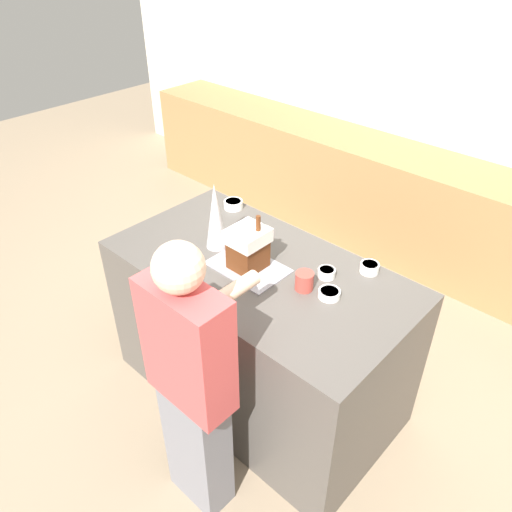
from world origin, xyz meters
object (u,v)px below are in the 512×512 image
object	(u,v)px
decorative_tree	(215,216)
candy_bowl_front_corner	(329,293)
gingerbread_house	(248,247)
candy_bowl_beside_tree	(327,272)
candy_bowl_behind_tray	(370,267)
candy_bowl_near_tray_left	(233,204)
mug	(304,281)
baking_tray	(248,267)
person	(192,387)

from	to	relation	value
decorative_tree	candy_bowl_front_corner	distance (m)	0.75
gingerbread_house	decorative_tree	bearing A→B (deg)	173.75
candy_bowl_beside_tree	candy_bowl_behind_tray	xyz separation A→B (m)	(0.14, 0.18, 0.00)
decorative_tree	candy_bowl_near_tray_left	bearing A→B (deg)	122.89
decorative_tree	mug	world-z (taller)	decorative_tree
baking_tray	candy_bowl_near_tray_left	distance (m)	0.64
candy_bowl_near_tray_left	baking_tray	bearing A→B (deg)	-38.14
gingerbread_house	candy_bowl_near_tray_left	xyz separation A→B (m)	(-0.51, 0.40, -0.10)
candy_bowl_near_tray_left	candy_bowl_front_corner	distance (m)	1.01
candy_bowl_near_tray_left	mug	xyz separation A→B (m)	(0.83, -0.34, 0.02)
baking_tray	person	distance (m)	0.72
baking_tray	candy_bowl_behind_tray	xyz separation A→B (m)	(0.49, 0.40, 0.02)
candy_bowl_behind_tray	candy_bowl_front_corner	distance (m)	0.31
gingerbread_house	candy_bowl_beside_tree	distance (m)	0.42
person	candy_bowl_beside_tree	bearing A→B (deg)	85.30
baking_tray	person	xyz separation A→B (m)	(0.28, -0.64, -0.16)
candy_bowl_near_tray_left	decorative_tree	bearing A→B (deg)	-57.11
gingerbread_house	candy_bowl_behind_tray	distance (m)	0.64
mug	person	size ratio (longest dim) A/B	0.06
baking_tray	candy_bowl_near_tray_left	bearing A→B (deg)	141.86
candy_bowl_near_tray_left	candy_bowl_behind_tray	bearing A→B (deg)	0.12
baking_tray	candy_bowl_behind_tray	distance (m)	0.63
candy_bowl_behind_tray	gingerbread_house	bearing A→B (deg)	-140.59
candy_bowl_near_tray_left	person	world-z (taller)	person
person	candy_bowl_near_tray_left	bearing A→B (deg)	126.88
baking_tray	mug	size ratio (longest dim) A/B	4.24
candy_bowl_near_tray_left	mug	bearing A→B (deg)	-22.13
decorative_tree	candy_bowl_near_tray_left	world-z (taller)	decorative_tree
candy_bowl_beside_tree	mug	xyz separation A→B (m)	(-0.02, -0.16, 0.02)
decorative_tree	candy_bowl_beside_tree	distance (m)	0.66
gingerbread_house	candy_bowl_near_tray_left	bearing A→B (deg)	141.90
candy_bowl_near_tray_left	candy_bowl_beside_tree	bearing A→B (deg)	-11.99
candy_bowl_front_corner	candy_bowl_near_tray_left	bearing A→B (deg)	162.43
candy_bowl_behind_tray	person	world-z (taller)	person
candy_bowl_behind_tray	candy_bowl_beside_tree	bearing A→B (deg)	-127.22
candy_bowl_front_corner	person	xyz separation A→B (m)	(-0.18, -0.74, -0.18)
decorative_tree	gingerbread_house	bearing A→B (deg)	-6.25
decorative_tree	candy_bowl_near_tray_left	distance (m)	0.47
candy_bowl_front_corner	mug	xyz separation A→B (m)	(-0.13, -0.03, 0.03)
gingerbread_house	baking_tray	bearing A→B (deg)	-145.28
candy_bowl_near_tray_left	mug	size ratio (longest dim) A/B	1.25
gingerbread_house	decorative_tree	xyz separation A→B (m)	(-0.27, 0.03, 0.06)
person	gingerbread_house	bearing A→B (deg)	113.14
baking_tray	decorative_tree	size ratio (longest dim) A/B	1.04
mug	baking_tray	bearing A→B (deg)	-169.67
mug	person	bearing A→B (deg)	-93.98
candy_bowl_front_corner	mug	world-z (taller)	mug
candy_bowl_beside_tree	mug	distance (m)	0.16
candy_bowl_near_tray_left	candy_bowl_beside_tree	world-z (taller)	candy_bowl_near_tray_left
baking_tray	mug	world-z (taller)	mug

